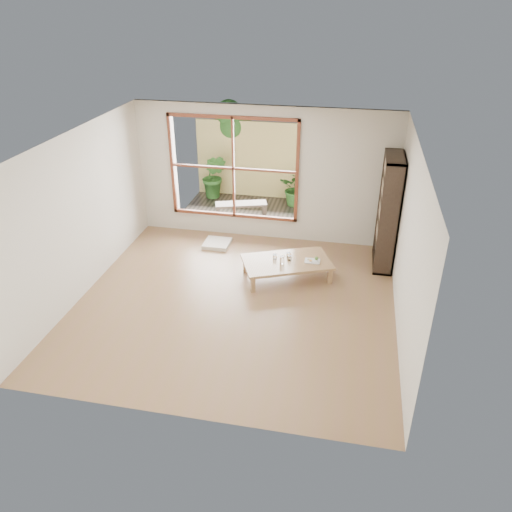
# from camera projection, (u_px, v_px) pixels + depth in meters

# --- Properties ---
(ground) EXTENTS (5.00, 5.00, 0.00)m
(ground) POSITION_uv_depth(u_px,v_px,m) (236.00, 302.00, 8.02)
(ground) COLOR #916948
(ground) RESTS_ON ground
(low_table) EXTENTS (1.68, 1.34, 0.32)m
(low_table) POSITION_uv_depth(u_px,v_px,m) (287.00, 263.00, 8.56)
(low_table) COLOR #A57E50
(low_table) RESTS_ON ground
(floor_cushion) EXTENTS (0.50, 0.50, 0.07)m
(floor_cushion) POSITION_uv_depth(u_px,v_px,m) (217.00, 243.00, 9.76)
(floor_cushion) COLOR silver
(floor_cushion) RESTS_ON ground
(bookshelf) EXTENTS (0.32, 0.91, 2.02)m
(bookshelf) POSITION_uv_depth(u_px,v_px,m) (388.00, 213.00, 8.65)
(bookshelf) COLOR #33271C
(bookshelf) RESTS_ON ground
(glass_tall) EXTENTS (0.07, 0.07, 0.14)m
(glass_tall) POSITION_uv_depth(u_px,v_px,m) (282.00, 260.00, 8.43)
(glass_tall) COLOR silver
(glass_tall) RESTS_ON low_table
(glass_mid) EXTENTS (0.06, 0.06, 0.09)m
(glass_mid) POSITION_uv_depth(u_px,v_px,m) (290.00, 258.00, 8.55)
(glass_mid) COLOR silver
(glass_mid) RESTS_ON low_table
(glass_short) EXTENTS (0.07, 0.07, 0.09)m
(glass_short) POSITION_uv_depth(u_px,v_px,m) (289.00, 255.00, 8.65)
(glass_short) COLOR silver
(glass_short) RESTS_ON low_table
(glass_small) EXTENTS (0.07, 0.07, 0.08)m
(glass_small) POSITION_uv_depth(u_px,v_px,m) (275.00, 257.00, 8.59)
(glass_small) COLOR silver
(glass_small) RESTS_ON low_table
(food_tray) EXTENTS (0.26, 0.19, 0.08)m
(food_tray) POSITION_uv_depth(u_px,v_px,m) (313.00, 260.00, 8.52)
(food_tray) COLOR white
(food_tray) RESTS_ON low_table
(deck) EXTENTS (2.80, 2.00, 0.05)m
(deck) POSITION_uv_depth(u_px,v_px,m) (247.00, 212.00, 11.20)
(deck) COLOR #362F27
(deck) RESTS_ON ground
(garden_bench) EXTENTS (1.14, 0.64, 0.35)m
(garden_bench) POSITION_uv_depth(u_px,v_px,m) (241.00, 206.00, 10.73)
(garden_bench) COLOR #33271C
(garden_bench) RESTS_ON deck
(bamboo_fence) EXTENTS (2.80, 0.06, 1.80)m
(bamboo_fence) POSITION_uv_depth(u_px,v_px,m) (256.00, 160.00, 11.63)
(bamboo_fence) COLOR #D5C26D
(bamboo_fence) RESTS_ON ground
(shrub_right) EXTENTS (0.82, 0.74, 0.81)m
(shrub_right) POSITION_uv_depth(u_px,v_px,m) (297.00, 188.00, 11.32)
(shrub_right) COLOR #2C5D22
(shrub_right) RESTS_ON deck
(shrub_left) EXTENTS (0.63, 0.53, 1.06)m
(shrub_left) POSITION_uv_depth(u_px,v_px,m) (214.00, 176.00, 11.68)
(shrub_left) COLOR #2C5D22
(shrub_left) RESTS_ON deck
(garden_tree) EXTENTS (1.04, 0.85, 2.22)m
(garden_tree) POSITION_uv_depth(u_px,v_px,m) (230.00, 124.00, 11.66)
(garden_tree) COLOR #4C3D2D
(garden_tree) RESTS_ON ground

